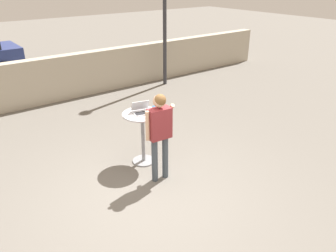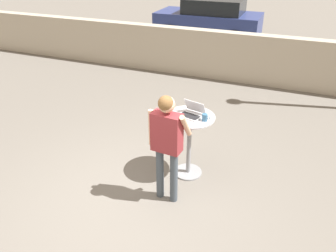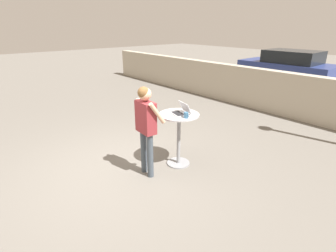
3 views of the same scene
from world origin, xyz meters
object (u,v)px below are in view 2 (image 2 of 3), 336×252
coffee_mug (205,117)px  parked_car_near_street (209,19)px  cafe_table (189,135)px  standing_person (167,137)px  laptop (192,112)px

coffee_mug → parked_car_near_street: size_ratio=0.03×
cafe_table → standing_person: (-0.09, -0.69, 0.33)m
coffee_mug → standing_person: (-0.33, -0.64, -0.05)m
parked_car_near_street → coffee_mug: bearing=-74.6°
laptop → parked_car_near_street: 8.55m
cafe_table → standing_person: size_ratio=0.63×
cafe_table → parked_car_near_street: bearing=103.9°
cafe_table → standing_person: 0.77m
cafe_table → laptop: size_ratio=2.58×
standing_person → parked_car_near_street: size_ratio=0.42×
coffee_mug → standing_person: bearing=-117.6°
coffee_mug → laptop: bearing=159.6°
parked_car_near_street → laptop: bearing=-76.0°
laptop → cafe_table: bearing=-115.4°
coffee_mug → standing_person: standing_person is taller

